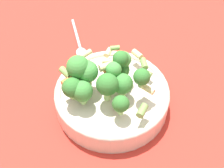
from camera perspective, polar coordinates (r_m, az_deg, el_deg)
name	(u,v)px	position (r m, az deg, el deg)	size (l,w,h in m)	color
ground_plane	(112,105)	(0.66, 0.00, -3.78)	(3.00, 3.00, 0.00)	#B72D23
bowl	(112,96)	(0.64, 0.00, -2.30)	(0.23, 0.23, 0.05)	beige
pasta_salad	(100,76)	(0.59, -2.19, 1.43)	(0.19, 0.19, 0.08)	#8CB766
spoon	(79,45)	(0.79, -5.98, 7.07)	(0.11, 0.12, 0.01)	silver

